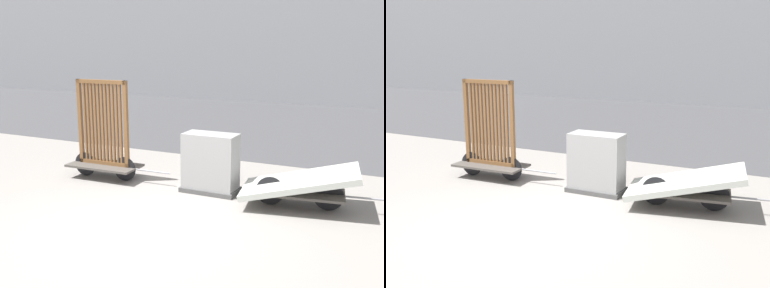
# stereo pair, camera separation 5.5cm
# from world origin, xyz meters

# --- Properties ---
(ground_plane) EXTENTS (60.00, 60.00, 0.00)m
(ground_plane) POSITION_xyz_m (0.00, 0.00, 0.00)
(ground_plane) COLOR gray
(road_strip) EXTENTS (56.00, 10.18, 0.01)m
(road_strip) POSITION_xyz_m (0.00, 9.28, 0.00)
(road_strip) COLOR #424244
(road_strip) RESTS_ON ground_plane
(bike_cart_with_bedframe) EXTENTS (2.08, 0.71, 1.86)m
(bike_cart_with_bedframe) POSITION_xyz_m (-1.84, 1.86, 0.67)
(bike_cart_with_bedframe) COLOR #4C4742
(bike_cart_with_bedframe) RESTS_ON ground_plane
(bike_cart_with_mattress) EXTENTS (2.32, 1.27, 0.68)m
(bike_cart_with_mattress) POSITION_xyz_m (1.85, 1.86, 0.38)
(bike_cart_with_mattress) COLOR #4C4742
(bike_cart_with_mattress) RESTS_ON ground_plane
(utility_cabinet) EXTENTS (0.97, 0.53, 1.02)m
(utility_cabinet) POSITION_xyz_m (0.30, 1.96, 0.47)
(utility_cabinet) COLOR #4C4C4C
(utility_cabinet) RESTS_ON ground_plane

